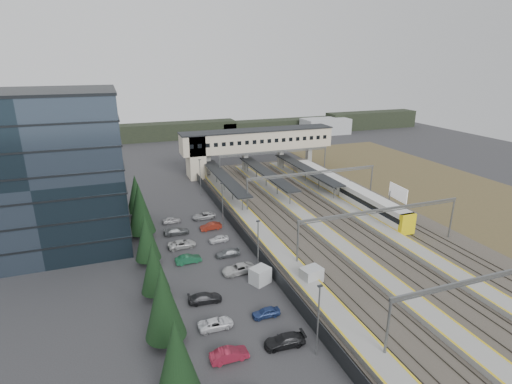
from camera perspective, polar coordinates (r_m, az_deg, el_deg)
name	(u,v)px	position (r m, az deg, el deg)	size (l,w,h in m)	color
ground	(287,242)	(66.14, 4.41, -7.11)	(220.00, 220.00, 0.00)	#2B2B2D
office_building	(40,172)	(68.94, -28.53, 2.51)	(24.30, 18.30, 24.30)	#323F4E
conifer_row	(149,246)	(55.64, -15.01, -7.41)	(4.42, 49.82, 9.50)	black
car_park	(213,266)	(58.00, -6.20, -10.42)	(10.68, 44.17, 1.29)	silver
lampposts	(238,221)	(62.80, -2.65, -4.19)	(0.50, 53.25, 8.07)	slate
fence	(240,230)	(67.82, -2.36, -5.47)	(0.08, 90.00, 2.00)	#26282B
relay_cabin_near	(311,276)	(54.69, 7.89, -11.77)	(3.11, 2.54, 2.29)	#A4A6A9
relay_cabin_far	(260,275)	(54.33, 0.59, -11.83)	(3.05, 2.85, 2.23)	#A4A6A9
rail_corridor	(322,222)	(74.03, 9.43, -4.18)	(34.00, 90.00, 0.92)	#3E3630
canopies	(266,173)	(90.64, 1.48, 2.77)	(23.10, 30.00, 3.28)	black
footbridge	(248,143)	(103.61, -1.20, 7.06)	(40.40, 6.40, 11.20)	#C5B29A
gantries	(343,194)	(71.75, 12.30, -0.24)	(28.40, 62.28, 7.17)	slate
train	(345,190)	(86.42, 12.55, 0.23)	(2.88, 39.99, 3.62)	silver
billboard	(398,194)	(83.48, 19.63, -0.22)	(0.59, 5.77, 4.87)	slate
scrub_east	(471,200)	(96.06, 28.33, -1.04)	(34.00, 120.00, 0.06)	#4B4329
treeline_far	(245,128)	(156.44, -1.60, 9.13)	(170.00, 19.00, 7.00)	black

